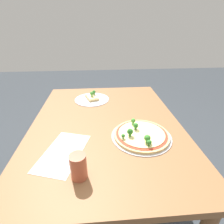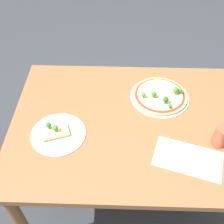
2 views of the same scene
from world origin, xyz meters
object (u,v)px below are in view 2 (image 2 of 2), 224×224
(drinking_cup, at_px, (221,136))
(pizza_tray_slice, at_px, (57,133))
(pizza_tray_whole, at_px, (160,96))
(dining_table, at_px, (129,132))

(drinking_cup, bearing_deg, pizza_tray_slice, 177.50)
(pizza_tray_whole, distance_m, drinking_cup, 0.41)
(pizza_tray_whole, relative_size, drinking_cup, 2.91)
(drinking_cup, bearing_deg, pizza_tray_whole, 128.82)
(pizza_tray_slice, distance_m, drinking_cup, 0.80)
(pizza_tray_whole, xyz_separation_m, pizza_tray_slice, (-0.54, -0.28, -0.00))
(dining_table, height_order, drinking_cup, drinking_cup)
(drinking_cup, bearing_deg, dining_table, 163.20)
(dining_table, height_order, pizza_tray_whole, pizza_tray_whole)
(dining_table, xyz_separation_m, drinking_cup, (0.43, -0.13, 0.14))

